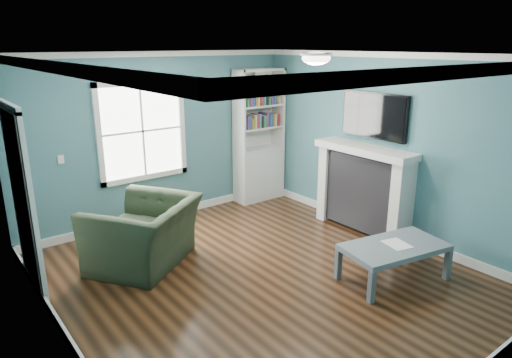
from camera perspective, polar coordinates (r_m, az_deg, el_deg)
floor at (r=5.65m, az=0.67°, el=-12.10°), size 5.00×5.00×0.00m
room_walls at (r=5.08m, az=0.73°, el=3.74°), size 5.00×5.00×5.00m
trim at (r=5.17m, az=0.72°, el=0.01°), size 4.50×5.00×2.60m
window at (r=7.05m, az=-14.01°, el=5.83°), size 1.40×0.06×1.50m
bookshelf at (r=8.05m, az=0.35°, el=3.81°), size 0.90×0.35×2.31m
fireplace at (r=6.90m, az=13.27°, el=-1.34°), size 0.44×1.58×1.30m
tv at (r=6.74m, az=14.54°, el=7.69°), size 0.06×1.10×0.65m
door at (r=5.59m, az=-27.19°, el=-2.36°), size 0.12×0.98×2.17m
ceiling_fixture at (r=5.63m, az=7.54°, el=14.82°), size 0.38×0.38×0.15m
light_switch at (r=6.72m, az=-23.20°, el=2.26°), size 0.08×0.01×0.12m
recliner at (r=5.90m, az=-13.92°, el=-5.36°), size 1.51×1.40×1.11m
coffee_table at (r=5.67m, az=16.89°, el=-8.39°), size 1.32×0.89×0.44m
paper_sheet at (r=5.67m, az=17.22°, el=-7.77°), size 0.31×0.36×0.00m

